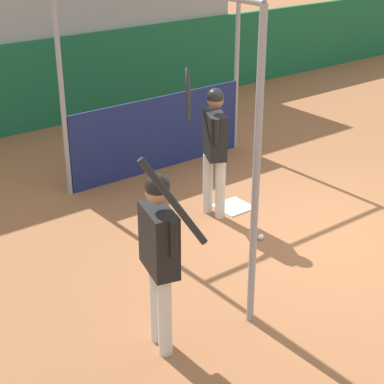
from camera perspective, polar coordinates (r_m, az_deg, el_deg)
ground_plane at (r=8.11m, az=11.95°, el=-4.08°), size 60.00×60.00×0.00m
outfield_wall at (r=12.26m, az=-9.51°, el=10.02°), size 24.00×0.12×1.58m
bleacher_section at (r=13.88m, az=-14.10°, el=15.70°), size 7.05×4.00×3.66m
batting_cage at (r=8.91m, az=0.02°, el=8.62°), size 3.16×3.85×3.10m
home_plate at (r=8.74m, az=3.70°, el=-1.31°), size 0.44×0.44×0.02m
player_batter at (r=8.13m, az=1.95°, el=4.56°), size 0.58×0.91×1.86m
player_waiting at (r=5.60m, az=-2.89°, el=-4.98°), size 0.50×0.83×2.04m
baseball at (r=7.95m, az=6.14°, el=-3.99°), size 0.07×0.07×0.07m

